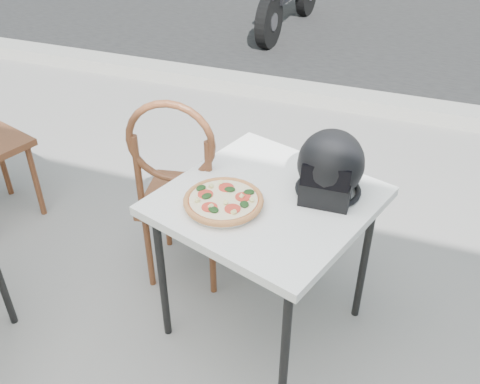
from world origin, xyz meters
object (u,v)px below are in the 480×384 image
(cafe_table_main, at_px, (267,210))
(helmet, at_px, (330,168))
(pizza, at_px, (223,200))
(cafe_chair_main, at_px, (180,183))
(plate, at_px, (224,205))

(cafe_table_main, relative_size, helmet, 3.38)
(pizza, relative_size, cafe_chair_main, 0.38)
(helmet, bearing_deg, cafe_chair_main, 172.76)
(cafe_table_main, height_order, plate, plate)
(helmet, bearing_deg, cafe_table_main, -156.08)
(pizza, height_order, helmet, helmet)
(cafe_table_main, distance_m, helmet, 0.31)
(helmet, bearing_deg, plate, -149.53)
(cafe_chair_main, bearing_deg, plate, 128.14)
(helmet, distance_m, cafe_chair_main, 0.75)
(cafe_chair_main, bearing_deg, helmet, 164.04)
(cafe_table_main, bearing_deg, pizza, -138.78)
(helmet, xyz_separation_m, cafe_chair_main, (-0.70, 0.06, -0.27))
(cafe_table_main, relative_size, cafe_chair_main, 0.92)
(cafe_table_main, xyz_separation_m, pizza, (-0.14, -0.12, 0.10))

